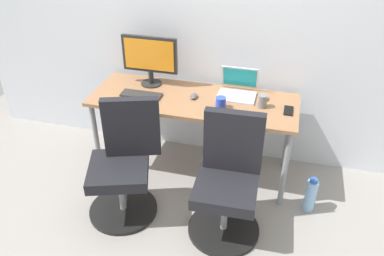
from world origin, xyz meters
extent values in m
plane|color=gray|center=(0.00, 0.00, 0.00)|extent=(5.28, 5.28, 0.00)
cube|color=silver|center=(0.00, 0.38, 1.30)|extent=(4.40, 0.04, 2.60)
cube|color=#996B47|center=(0.00, 0.00, 0.72)|extent=(1.70, 0.61, 0.03)
cylinder|color=gray|center=(-0.80, -0.25, 0.35)|extent=(0.04, 0.04, 0.70)
cylinder|color=gray|center=(0.80, -0.25, 0.35)|extent=(0.04, 0.04, 0.70)
cylinder|color=gray|center=(-0.80, 0.25, 0.35)|extent=(0.04, 0.04, 0.70)
cylinder|color=gray|center=(0.80, 0.25, 0.35)|extent=(0.04, 0.04, 0.70)
cylinder|color=black|center=(-0.41, -0.66, 0.01)|extent=(0.54, 0.54, 0.03)
cylinder|color=gray|center=(-0.41, -0.66, 0.20)|extent=(0.05, 0.05, 0.34)
cube|color=black|center=(-0.41, -0.66, 0.41)|extent=(0.56, 0.56, 0.09)
cube|color=black|center=(-0.35, -0.49, 0.70)|extent=(0.42, 0.20, 0.48)
cylinder|color=black|center=(0.41, -0.66, 0.01)|extent=(0.54, 0.54, 0.03)
cylinder|color=gray|center=(0.41, -0.66, 0.20)|extent=(0.05, 0.05, 0.34)
cube|color=black|center=(0.41, -0.66, 0.41)|extent=(0.46, 0.46, 0.09)
cube|color=black|center=(0.41, -0.48, 0.70)|extent=(0.42, 0.09, 0.48)
cylinder|color=#8CBFF2|center=(1.03, -0.26, 0.14)|extent=(0.09, 0.09, 0.28)
cylinder|color=#2D59B2|center=(1.03, -0.26, 0.30)|extent=(0.06, 0.06, 0.03)
cylinder|color=#262626|center=(-0.42, 0.16, 0.74)|extent=(0.18, 0.18, 0.01)
cylinder|color=#262626|center=(-0.42, 0.16, 0.80)|extent=(0.04, 0.04, 0.11)
cube|color=#262626|center=(-0.42, 0.16, 1.01)|extent=(0.48, 0.03, 0.31)
cube|color=orange|center=(-0.42, 0.15, 1.01)|extent=(0.43, 0.00, 0.26)
cube|color=silver|center=(0.34, 0.11, 0.74)|extent=(0.31, 0.22, 0.02)
cube|color=silver|center=(0.34, 0.25, 0.85)|extent=(0.31, 0.07, 0.20)
cube|color=teal|center=(0.34, 0.24, 0.85)|extent=(0.28, 0.06, 0.17)
cube|color=#2D2D2D|center=(-0.43, -0.06, 0.74)|extent=(0.34, 0.12, 0.02)
cube|color=#2D2D2D|center=(0.33, -0.22, 0.74)|extent=(0.34, 0.12, 0.02)
ellipsoid|color=#B7B7B7|center=(0.57, 0.13, 0.75)|extent=(0.06, 0.10, 0.03)
ellipsoid|color=#515156|center=(0.00, 0.01, 0.75)|extent=(0.06, 0.10, 0.03)
cylinder|color=blue|center=(0.24, -0.10, 0.78)|extent=(0.08, 0.08, 0.09)
cylinder|color=slate|center=(0.56, 0.00, 0.79)|extent=(0.07, 0.07, 0.10)
cube|color=black|center=(0.76, -0.01, 0.74)|extent=(0.07, 0.14, 0.01)
camera|label=1|loc=(0.71, -2.75, 2.27)|focal=36.75mm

